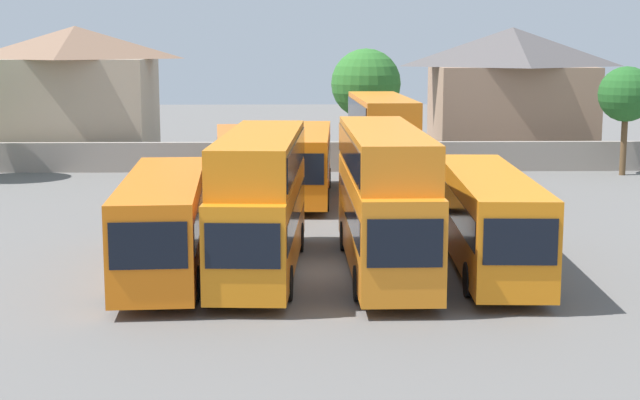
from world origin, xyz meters
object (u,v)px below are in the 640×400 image
at_px(bus_6, 304,160).
at_px(tree_right_of_lot, 626,95).
at_px(bus_3, 384,192).
at_px(house_terrace_left, 77,93).
at_px(house_terrace_centre, 511,92).
at_px(tree_left_of_lot, 366,84).
at_px(bus_2, 261,195).
at_px(bus_1, 164,219).
at_px(bus_4, 489,216).
at_px(bus_7, 382,141).
at_px(bus_5, 243,162).

distance_m(bus_6, tree_right_of_lot, 20.88).
relative_size(bus_3, house_terrace_left, 1.16).
bearing_deg(house_terrace_centre, house_terrace_left, -177.86).
relative_size(bus_6, tree_left_of_lot, 1.57).
relative_size(bus_2, bus_3, 0.97).
relative_size(bus_1, bus_4, 0.98).
bearing_deg(bus_3, bus_2, -90.69).
relative_size(bus_7, tree_right_of_lot, 1.74).
relative_size(tree_left_of_lot, tree_right_of_lot, 1.16).
bearing_deg(bus_5, bus_6, 86.61).
height_order(bus_2, tree_right_of_lot, tree_right_of_lot).
relative_size(bus_2, house_terrace_left, 1.12).
bearing_deg(tree_right_of_lot, bus_7, -153.43).
bearing_deg(bus_1, bus_3, 87.96).
distance_m(bus_2, bus_7, 17.14).
relative_size(bus_1, tree_left_of_lot, 1.54).
bearing_deg(bus_7, bus_4, 6.51).
relative_size(bus_6, house_terrace_centre, 1.08).
bearing_deg(bus_2, bus_6, 177.40).
xyz_separation_m(house_terrace_centre, tree_right_of_lot, (4.89, -8.54, 0.27)).
distance_m(bus_1, house_terrace_left, 33.02).
distance_m(bus_5, bus_6, 3.04).
bearing_deg(tree_right_of_lot, bus_3, -124.55).
distance_m(bus_6, tree_left_of_lot, 13.76).
relative_size(bus_7, house_terrace_left, 1.11).
xyz_separation_m(bus_1, house_terrace_left, (-9.93, 31.39, 2.58)).
bearing_deg(house_terrace_centre, bus_2, -115.83).
distance_m(bus_1, bus_6, 16.38).
bearing_deg(house_terrace_left, bus_3, -60.87).
bearing_deg(tree_left_of_lot, tree_right_of_lot, -16.74).
bearing_deg(bus_5, bus_1, -11.39).
bearing_deg(bus_1, house_terrace_left, -166.05).
bearing_deg(bus_7, bus_3, -6.38).
height_order(bus_5, house_terrace_centre, house_terrace_centre).
relative_size(bus_5, tree_left_of_lot, 1.54).
bearing_deg(bus_3, bus_1, -89.16).
xyz_separation_m(bus_2, tree_right_of_lot, (20.51, 23.73, 2.05)).
relative_size(bus_3, bus_6, 1.00).
bearing_deg(tree_right_of_lot, bus_6, -156.44).
distance_m(bus_1, house_terrace_centre, 37.66).
distance_m(bus_2, tree_right_of_lot, 31.43).
relative_size(bus_5, bus_6, 0.98).
bearing_deg(bus_1, bus_6, 159.29).
xyz_separation_m(bus_1, bus_3, (7.46, 0.20, 0.86)).
bearing_deg(tree_left_of_lot, house_terrace_left, 171.03).
xyz_separation_m(bus_2, bus_5, (-1.51, 15.38, -0.80)).
bearing_deg(bus_6, tree_left_of_lot, 165.10).
xyz_separation_m(bus_7, tree_right_of_lot, (15.00, 7.50, 1.89)).
bearing_deg(bus_2, bus_7, 164.32).
xyz_separation_m(bus_5, house_terrace_left, (-11.71, 15.81, 2.59)).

